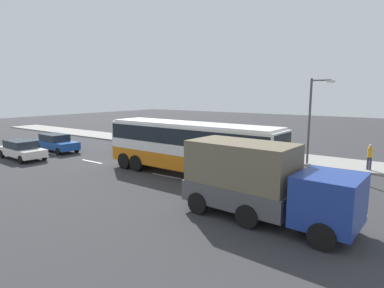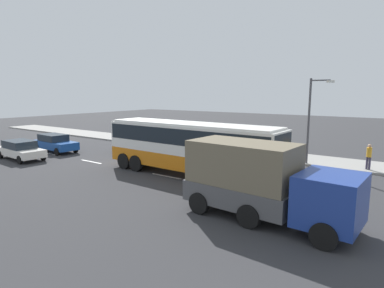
{
  "view_description": "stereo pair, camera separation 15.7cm",
  "coord_description": "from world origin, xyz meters",
  "px_view_note": "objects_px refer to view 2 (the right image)",
  "views": [
    {
      "loc": [
        10.67,
        -16.81,
        5.27
      ],
      "look_at": [
        -0.98,
        -0.65,
        2.07
      ],
      "focal_mm": 30.06,
      "sensor_mm": 36.0,
      "label": 1
    },
    {
      "loc": [
        10.54,
        -16.9,
        5.27
      ],
      "look_at": [
        -0.98,
        -0.65,
        2.07
      ],
      "focal_mm": 30.06,
      "sensor_mm": 36.0,
      "label": 2
    }
  ],
  "objects_px": {
    "street_lamp": "(312,115)",
    "pedestrian_near_curb": "(369,155)",
    "coach_bus": "(190,143)",
    "car_black_sedan": "(137,143)",
    "car_white_minivan": "(21,149)",
    "cargo_truck": "(262,180)",
    "car_blue_saloon": "(55,143)"
  },
  "relations": [
    {
      "from": "coach_bus",
      "to": "pedestrian_near_curb",
      "type": "xyz_separation_m",
      "value": [
        9.13,
        7.84,
        -0.96
      ]
    },
    {
      "from": "street_lamp",
      "to": "cargo_truck",
      "type": "bearing_deg",
      "value": -84.05
    },
    {
      "from": "car_white_minivan",
      "to": "coach_bus",
      "type": "bearing_deg",
      "value": 17.56
    },
    {
      "from": "pedestrian_near_curb",
      "to": "car_black_sedan",
      "type": "bearing_deg",
      "value": 108.72
    },
    {
      "from": "car_black_sedan",
      "to": "car_white_minivan",
      "type": "distance_m",
      "value": 9.26
    },
    {
      "from": "coach_bus",
      "to": "pedestrian_near_curb",
      "type": "distance_m",
      "value": 12.07
    },
    {
      "from": "pedestrian_near_curb",
      "to": "cargo_truck",
      "type": "bearing_deg",
      "value": 174.12
    },
    {
      "from": "street_lamp",
      "to": "coach_bus",
      "type": "bearing_deg",
      "value": -126.02
    },
    {
      "from": "car_blue_saloon",
      "to": "street_lamp",
      "type": "relative_size",
      "value": 0.78
    },
    {
      "from": "coach_bus",
      "to": "car_black_sedan",
      "type": "height_order",
      "value": "coach_bus"
    },
    {
      "from": "coach_bus",
      "to": "street_lamp",
      "type": "bearing_deg",
      "value": 55.63
    },
    {
      "from": "coach_bus",
      "to": "car_blue_saloon",
      "type": "relative_size",
      "value": 2.57
    },
    {
      "from": "street_lamp",
      "to": "pedestrian_near_curb",
      "type": "bearing_deg",
      "value": 6.78
    },
    {
      "from": "coach_bus",
      "to": "car_white_minivan",
      "type": "height_order",
      "value": "coach_bus"
    },
    {
      "from": "coach_bus",
      "to": "cargo_truck",
      "type": "bearing_deg",
      "value": -29.65
    },
    {
      "from": "car_blue_saloon",
      "to": "car_white_minivan",
      "type": "distance_m",
      "value": 3.58
    },
    {
      "from": "pedestrian_near_curb",
      "to": "street_lamp",
      "type": "height_order",
      "value": "street_lamp"
    },
    {
      "from": "coach_bus",
      "to": "street_lamp",
      "type": "height_order",
      "value": "street_lamp"
    },
    {
      "from": "coach_bus",
      "to": "street_lamp",
      "type": "xyz_separation_m",
      "value": [
        5.37,
        7.39,
        1.58
      ]
    },
    {
      "from": "coach_bus",
      "to": "car_black_sedan",
      "type": "xyz_separation_m",
      "value": [
        -8.66,
        3.95,
        -1.32
      ]
    },
    {
      "from": "cargo_truck",
      "to": "car_blue_saloon",
      "type": "distance_m",
      "value": 21.76
    },
    {
      "from": "coach_bus",
      "to": "car_white_minivan",
      "type": "xyz_separation_m",
      "value": [
        -14.03,
        -3.59,
        -1.32
      ]
    },
    {
      "from": "coach_bus",
      "to": "car_blue_saloon",
      "type": "distance_m",
      "value": 14.89
    },
    {
      "from": "car_white_minivan",
      "to": "street_lamp",
      "type": "relative_size",
      "value": 0.8
    },
    {
      "from": "coach_bus",
      "to": "pedestrian_near_curb",
      "type": "bearing_deg",
      "value": 42.28
    },
    {
      "from": "cargo_truck",
      "to": "street_lamp",
      "type": "bearing_deg",
      "value": 99.06
    },
    {
      "from": "cargo_truck",
      "to": "car_black_sedan",
      "type": "xyz_separation_m",
      "value": [
        -15.22,
        7.94,
        -0.87
      ]
    },
    {
      "from": "car_black_sedan",
      "to": "cargo_truck",
      "type": "bearing_deg",
      "value": -21.32
    },
    {
      "from": "cargo_truck",
      "to": "car_black_sedan",
      "type": "height_order",
      "value": "cargo_truck"
    },
    {
      "from": "pedestrian_near_curb",
      "to": "street_lamp",
      "type": "relative_size",
      "value": 0.28
    },
    {
      "from": "car_white_minivan",
      "to": "car_blue_saloon",
      "type": "bearing_deg",
      "value": 106.13
    },
    {
      "from": "coach_bus",
      "to": "street_lamp",
      "type": "distance_m",
      "value": 9.27
    }
  ]
}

